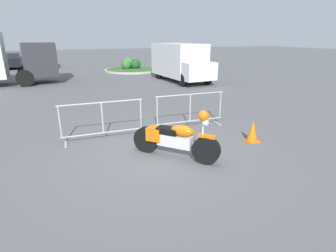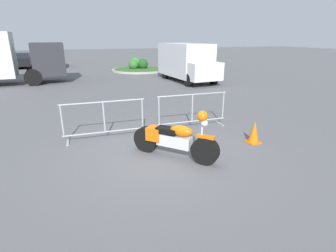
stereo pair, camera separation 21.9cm
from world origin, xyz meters
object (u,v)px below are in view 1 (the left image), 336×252
parked_car_black (11,60)px  crowd_barrier_far (190,110)px  delivery_van (180,61)px  motorcycle (175,139)px  crowd_barrier_near (103,120)px  traffic_cone (252,131)px  pedestrian (30,60)px  parked_car_tan (44,60)px

parked_car_black → crowd_barrier_far: bearing=-163.4°
delivery_van → motorcycle: bearing=-29.6°
crowd_barrier_near → traffic_cone: bearing=-24.9°
crowd_barrier_far → pedestrian: pedestrian is taller
crowd_barrier_near → parked_car_tan: size_ratio=0.54×
parked_car_black → traffic_cone: parked_car_black is taller
crowd_barrier_far → parked_car_tan: parked_car_tan is taller
traffic_cone → parked_car_black: bearing=109.9°
crowd_barrier_near → motorcycle: bearing=-53.2°
parked_car_tan → delivery_van: bearing=-148.0°
crowd_barrier_far → delivery_van: bearing=66.2°
delivery_van → parked_car_black: bearing=-142.3°
crowd_barrier_near → traffic_cone: (3.67, -1.71, -0.27)m
motorcycle → crowd_barrier_near: 2.23m
crowd_barrier_far → parked_car_black: size_ratio=0.55×
crowd_barrier_far → crowd_barrier_near: bearing=180.0°
motorcycle → parked_car_black: (-5.85, 22.75, 0.22)m
motorcycle → traffic_cone: bearing=50.4°
pedestrian → traffic_cone: 20.60m
crowd_barrier_far → parked_car_tan: bearing=102.3°
motorcycle → parked_car_black: size_ratio=0.43×
crowd_barrier_near → parked_car_black: parked_car_black is taller
motorcycle → delivery_van: (5.05, 10.23, 0.78)m
parked_car_black → parked_car_tan: 2.78m
parked_car_tan → traffic_cone: bearing=-168.5°
parked_car_tan → motorcycle: bearing=-174.3°
crowd_barrier_far → parked_car_tan: size_ratio=0.54×
crowd_barrier_far → delivery_van: size_ratio=0.44×
parked_car_black → delivery_van: bearing=-141.3°
parked_car_tan → crowd_barrier_far: bearing=-170.0°
motorcycle → parked_car_black: bearing=152.9°
crowd_barrier_far → traffic_cone: bearing=-59.6°
crowd_barrier_near → traffic_cone: 4.06m
parked_car_black → crowd_barrier_near: bearing=-170.2°
motorcycle → delivery_van: delivery_van is taller
motorcycle → delivery_van: bearing=112.2°
delivery_van → crowd_barrier_far: bearing=-27.1°
parked_car_black → parked_car_tan: size_ratio=0.99×
traffic_cone → pedestrian: bearing=108.2°
parked_car_tan → pedestrian: pedestrian is taller
motorcycle → crowd_barrier_near: motorcycle is taller
crowd_barrier_far → motorcycle: bearing=-126.8°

